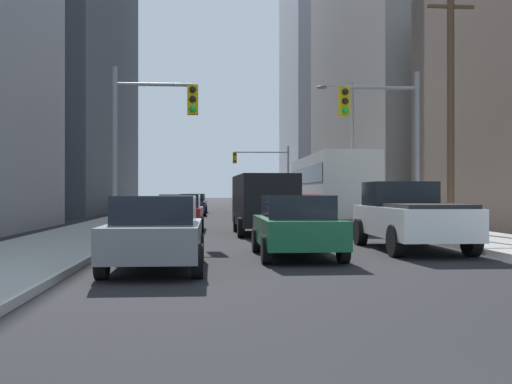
{
  "coord_description": "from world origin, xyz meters",
  "views": [
    {
      "loc": [
        -2.24,
        -2.44,
        1.58
      ],
      "look_at": [
        0.0,
        24.83,
        1.62
      ],
      "focal_mm": 42.54,
      "sensor_mm": 36.0,
      "label": 1
    }
  ],
  "objects_px": {
    "pickup_truck_white": "(409,216)",
    "traffic_signal_near_right": "(384,126)",
    "cargo_van_black": "(263,201)",
    "sedan_grey": "(156,232)",
    "city_bus": "(329,186)",
    "sedan_navy": "(192,205)",
    "sedan_red": "(180,212)",
    "traffic_signal_far_right": "(264,166)",
    "sedan_green": "(296,226)",
    "traffic_signal_near_left": "(151,124)",
    "sedan_maroon": "(195,203)"
  },
  "relations": [
    {
      "from": "sedan_grey",
      "to": "traffic_signal_near_left",
      "type": "height_order",
      "value": "traffic_signal_near_left"
    },
    {
      "from": "traffic_signal_near_right",
      "to": "traffic_signal_far_right",
      "type": "distance_m",
      "value": 34.94
    },
    {
      "from": "sedan_grey",
      "to": "traffic_signal_near_left",
      "type": "bearing_deg",
      "value": 95.85
    },
    {
      "from": "city_bus",
      "to": "traffic_signal_far_right",
      "type": "xyz_separation_m",
      "value": [
        -0.87,
        26.13,
        2.18
      ]
    },
    {
      "from": "pickup_truck_white",
      "to": "traffic_signal_near_right",
      "type": "distance_m",
      "value": 6.03
    },
    {
      "from": "sedan_green",
      "to": "traffic_signal_near_left",
      "type": "bearing_deg",
      "value": 121.24
    },
    {
      "from": "city_bus",
      "to": "sedan_red",
      "type": "relative_size",
      "value": 2.72
    },
    {
      "from": "city_bus",
      "to": "pickup_truck_white",
      "type": "relative_size",
      "value": 2.12
    },
    {
      "from": "sedan_maroon",
      "to": "traffic_signal_near_right",
      "type": "xyz_separation_m",
      "value": [
        7.34,
        -27.56,
        3.23
      ]
    },
    {
      "from": "sedan_green",
      "to": "sedan_navy",
      "type": "xyz_separation_m",
      "value": [
        -3.19,
        27.7,
        0.0
      ]
    },
    {
      "from": "city_bus",
      "to": "sedan_navy",
      "type": "bearing_deg",
      "value": 120.85
    },
    {
      "from": "cargo_van_black",
      "to": "traffic_signal_far_right",
      "type": "relative_size",
      "value": 0.88
    },
    {
      "from": "pickup_truck_white",
      "to": "traffic_signal_far_right",
      "type": "height_order",
      "value": "traffic_signal_far_right"
    },
    {
      "from": "sedan_maroon",
      "to": "traffic_signal_near_right",
      "type": "height_order",
      "value": "traffic_signal_near_right"
    },
    {
      "from": "pickup_truck_white",
      "to": "traffic_signal_near_right",
      "type": "relative_size",
      "value": 0.91
    },
    {
      "from": "sedan_green",
      "to": "sedan_maroon",
      "type": "relative_size",
      "value": 0.99
    },
    {
      "from": "cargo_van_black",
      "to": "city_bus",
      "type": "bearing_deg",
      "value": 60.84
    },
    {
      "from": "pickup_truck_white",
      "to": "sedan_navy",
      "type": "bearing_deg",
      "value": 104.23
    },
    {
      "from": "cargo_van_black",
      "to": "traffic_signal_near_left",
      "type": "distance_m",
      "value": 5.18
    },
    {
      "from": "sedan_green",
      "to": "sedan_navy",
      "type": "height_order",
      "value": "same"
    },
    {
      "from": "sedan_grey",
      "to": "traffic_signal_far_right",
      "type": "relative_size",
      "value": 0.7
    },
    {
      "from": "city_bus",
      "to": "sedan_maroon",
      "type": "relative_size",
      "value": 2.72
    },
    {
      "from": "sedan_navy",
      "to": "traffic_signal_near_right",
      "type": "distance_m",
      "value": 22.38
    },
    {
      "from": "sedan_green",
      "to": "traffic_signal_near_left",
      "type": "relative_size",
      "value": 0.7
    },
    {
      "from": "sedan_grey",
      "to": "sedan_navy",
      "type": "relative_size",
      "value": 1.0
    },
    {
      "from": "pickup_truck_white",
      "to": "sedan_red",
      "type": "xyz_separation_m",
      "value": [
        -6.68,
        9.15,
        -0.16
      ]
    },
    {
      "from": "sedan_grey",
      "to": "traffic_signal_near_right",
      "type": "bearing_deg",
      "value": 50.33
    },
    {
      "from": "pickup_truck_white",
      "to": "sedan_green",
      "type": "bearing_deg",
      "value": -153.19
    },
    {
      "from": "pickup_truck_white",
      "to": "traffic_signal_near_left",
      "type": "bearing_deg",
      "value": 145.86
    },
    {
      "from": "sedan_green",
      "to": "sedan_navy",
      "type": "bearing_deg",
      "value": 96.56
    },
    {
      "from": "traffic_signal_near_right",
      "to": "traffic_signal_near_left",
      "type": "bearing_deg",
      "value": 180.0
    },
    {
      "from": "pickup_truck_white",
      "to": "sedan_navy",
      "type": "relative_size",
      "value": 1.3
    },
    {
      "from": "sedan_navy",
      "to": "traffic_signal_near_left",
      "type": "bearing_deg",
      "value": -92.64
    },
    {
      "from": "pickup_truck_white",
      "to": "sedan_green",
      "type": "relative_size",
      "value": 1.3
    },
    {
      "from": "sedan_green",
      "to": "traffic_signal_far_right",
      "type": "distance_m",
      "value": 42.01
    },
    {
      "from": "sedan_navy",
      "to": "sedan_maroon",
      "type": "bearing_deg",
      "value": 89.27
    },
    {
      "from": "sedan_red",
      "to": "traffic_signal_near_right",
      "type": "xyz_separation_m",
      "value": [
        7.51,
        -4.03,
        3.23
      ]
    },
    {
      "from": "sedan_grey",
      "to": "sedan_green",
      "type": "distance_m",
      "value": 3.88
    },
    {
      "from": "sedan_maroon",
      "to": "sedan_navy",
      "type": "bearing_deg",
      "value": -90.73
    },
    {
      "from": "sedan_red",
      "to": "traffic_signal_far_right",
      "type": "height_order",
      "value": "traffic_signal_far_right"
    },
    {
      "from": "sedan_red",
      "to": "sedan_navy",
      "type": "bearing_deg",
      "value": 89.69
    },
    {
      "from": "sedan_grey",
      "to": "traffic_signal_near_left",
      "type": "distance_m",
      "value": 9.6
    },
    {
      "from": "cargo_van_black",
      "to": "sedan_grey",
      "type": "bearing_deg",
      "value": -106.92
    },
    {
      "from": "pickup_truck_white",
      "to": "sedan_grey",
      "type": "xyz_separation_m",
      "value": [
        -6.63,
        -3.88,
        -0.16
      ]
    },
    {
      "from": "sedan_red",
      "to": "sedan_navy",
      "type": "distance_m",
      "value": 16.83
    },
    {
      "from": "sedan_navy",
      "to": "traffic_signal_far_right",
      "type": "xyz_separation_m",
      "value": [
        6.34,
        14.06,
        3.34
      ]
    },
    {
      "from": "pickup_truck_white",
      "to": "sedan_grey",
      "type": "bearing_deg",
      "value": -149.67
    },
    {
      "from": "city_bus",
      "to": "cargo_van_black",
      "type": "bearing_deg",
      "value": -119.16
    },
    {
      "from": "pickup_truck_white",
      "to": "sedan_red",
      "type": "height_order",
      "value": "pickup_truck_white"
    },
    {
      "from": "sedan_red",
      "to": "sedan_maroon",
      "type": "relative_size",
      "value": 1.0
    }
  ]
}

